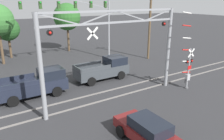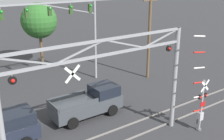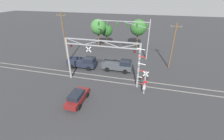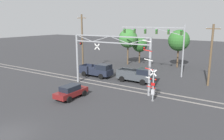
{
  "view_description": "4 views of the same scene",
  "coord_description": "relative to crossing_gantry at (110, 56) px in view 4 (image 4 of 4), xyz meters",
  "views": [
    {
      "loc": [
        -8.79,
        1.44,
        7.56
      ],
      "look_at": [
        0.19,
        15.4,
        2.22
      ],
      "focal_mm": 35.0,
      "sensor_mm": 36.0,
      "label": 1
    },
    {
      "loc": [
        -7.82,
        2.82,
        10.04
      ],
      "look_at": [
        2.03,
        16.78,
        4.2
      ],
      "focal_mm": 45.0,
      "sensor_mm": 36.0,
      "label": 2
    },
    {
      "loc": [
        6.65,
        -4.96,
        12.87
      ],
      "look_at": [
        1.72,
        14.19,
        2.6
      ],
      "focal_mm": 24.0,
      "sensor_mm": 36.0,
      "label": 3
    },
    {
      "loc": [
        15.26,
        -8.63,
        8.62
      ],
      "look_at": [
        0.21,
        14.8,
        2.45
      ],
      "focal_mm": 35.0,
      "sensor_mm": 36.0,
      "label": 4
    }
  ],
  "objects": [
    {
      "name": "ground_plane",
      "position": [
        0.01,
        -14.6,
        -4.35
      ],
      "size": [
        200.0,
        200.0,
        0.0
      ],
      "primitive_type": "plane",
      "color": "#303033"
    },
    {
      "name": "sedan_waiting",
      "position": [
        -1.65,
        -5.64,
        -3.55
      ],
      "size": [
        1.93,
        4.21,
        1.54
      ],
      "color": "maroon",
      "rests_on": "ground_plane"
    },
    {
      "name": "utility_pole_right",
      "position": [
        10.77,
        8.23,
        -0.04
      ],
      "size": [
        1.8,
        0.28,
        8.33
      ],
      "color": "brown",
      "rests_on": "ground_plane"
    },
    {
      "name": "pickup_truck_lead",
      "position": [
        1.71,
        4.59,
        -3.3
      ],
      "size": [
        5.34,
        2.23,
        2.14
      ],
      "color": "#3D4247",
      "rests_on": "ground_plane"
    },
    {
      "name": "traffic_signal_span",
      "position": [
        3.27,
        11.16,
        1.62
      ],
      "size": [
        11.15,
        0.39,
        8.33
      ],
      "color": "gray",
      "rests_on": "ground_plane"
    },
    {
      "name": "rail_track_near",
      "position": [
        0.01,
        0.28,
        -4.3
      ],
      "size": [
        80.0,
        0.08,
        0.1
      ],
      "primitive_type": "cube",
      "color": "gray",
      "rests_on": "ground_plane"
    },
    {
      "name": "background_tree_far_right_verge",
      "position": [
        3.55,
        18.36,
        0.81
      ],
      "size": [
        3.99,
        3.99,
        7.17
      ],
      "color": "brown",
      "rests_on": "ground_plane"
    },
    {
      "name": "crossing_signal_mast",
      "position": [
        6.56,
        -1.5,
        -2.28
      ],
      "size": [
        1.89,
        0.35,
        6.71
      ],
      "color": "gray",
      "rests_on": "ground_plane"
    },
    {
      "name": "crossing_gantry",
      "position": [
        0.0,
        0.0,
        0.0
      ],
      "size": [
        11.41,
        0.31,
        6.91
      ],
      "color": "gray",
      "rests_on": "ground_plane"
    },
    {
      "name": "rail_track_far",
      "position": [
        0.01,
        1.72,
        -4.3
      ],
      "size": [
        80.0,
        0.08,
        0.1
      ],
      "primitive_type": "cube",
      "color": "gray",
      "rests_on": "ground_plane"
    },
    {
      "name": "utility_pole_left",
      "position": [
        -9.25,
        5.55,
        0.72
      ],
      "size": [
        1.8,
        0.28,
        9.84
      ],
      "color": "brown",
      "rests_on": "ground_plane"
    },
    {
      "name": "background_tree_far_left_verge",
      "position": [
        -4.7,
        18.73,
        -0.46
      ],
      "size": [
        3.13,
        3.13,
        5.48
      ],
      "color": "brown",
      "rests_on": "ground_plane"
    },
    {
      "name": "pickup_truck_following",
      "position": [
        -5.05,
        4.09,
        -3.3
      ],
      "size": [
        5.41,
        2.23,
        2.14
      ],
      "color": "#1E2333",
      "rests_on": "ground_plane"
    },
    {
      "name": "background_tree_beyond_span",
      "position": [
        -6.02,
        15.93,
        0.95
      ],
      "size": [
        3.8,
        3.8,
        7.22
      ],
      "color": "brown",
      "rests_on": "ground_plane"
    }
  ]
}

